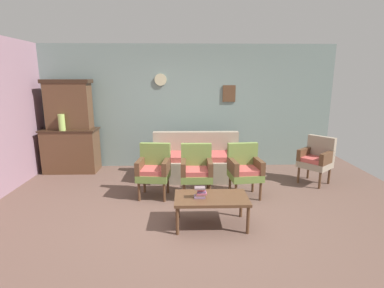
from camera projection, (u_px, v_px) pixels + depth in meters
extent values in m
plane|color=brown|center=(191.00, 217.00, 4.32)|extent=(7.68, 7.68, 0.00)
cube|color=gray|center=(188.00, 107.00, 6.58)|extent=(6.40, 0.06, 2.70)
cube|color=brown|center=(229.00, 94.00, 6.50)|extent=(0.28, 0.02, 0.36)
cylinder|color=beige|center=(161.00, 80.00, 6.39)|extent=(0.26, 0.03, 0.26)
cube|color=brown|center=(71.00, 151.00, 6.35)|extent=(1.10, 0.52, 0.90)
cube|color=#342115|center=(69.00, 130.00, 6.25)|extent=(1.16, 0.55, 0.03)
cube|color=brown|center=(69.00, 106.00, 6.22)|extent=(0.90, 0.36, 0.95)
cube|color=#342115|center=(66.00, 81.00, 6.10)|extent=(0.99, 0.38, 0.08)
cylinder|color=#A3C55F|center=(62.00, 122.00, 6.04)|extent=(0.13, 0.13, 0.34)
cube|color=gray|center=(196.00, 168.00, 5.95)|extent=(1.77, 0.81, 0.42)
cube|color=gray|center=(196.00, 143.00, 6.16)|extent=(1.77, 0.17, 0.48)
cube|color=gray|center=(237.00, 152.00, 5.89)|extent=(0.16, 0.80, 0.24)
cube|color=gray|center=(156.00, 153.00, 5.86)|extent=(0.16, 0.80, 0.24)
cube|color=#B74C47|center=(222.00, 156.00, 5.86)|extent=(0.46, 0.56, 0.10)
cube|color=#B74C47|center=(196.00, 156.00, 5.85)|extent=(0.46, 0.56, 0.10)
cube|color=#B74C47|center=(171.00, 156.00, 5.84)|extent=(0.46, 0.56, 0.10)
cube|color=olive|center=(154.00, 176.00, 4.99)|extent=(0.57, 0.53, 0.12)
cube|color=#B74C47|center=(153.00, 171.00, 4.95)|extent=(0.48, 0.45, 0.10)
cube|color=olive|center=(155.00, 156.00, 5.12)|extent=(0.53, 0.15, 0.46)
cube|color=brown|center=(166.00, 166.00, 4.93)|extent=(0.13, 0.49, 0.22)
cube|color=brown|center=(140.00, 166.00, 4.96)|extent=(0.13, 0.49, 0.22)
cylinder|color=brown|center=(164.00, 192.00, 4.83)|extent=(0.04, 0.04, 0.32)
cylinder|color=brown|center=(139.00, 192.00, 4.87)|extent=(0.04, 0.04, 0.32)
cylinder|color=brown|center=(168.00, 184.00, 5.20)|extent=(0.04, 0.04, 0.32)
cylinder|color=brown|center=(144.00, 184.00, 5.23)|extent=(0.04, 0.04, 0.32)
cube|color=olive|center=(197.00, 176.00, 4.95)|extent=(0.52, 0.48, 0.12)
cube|color=#B74C47|center=(197.00, 172.00, 4.91)|extent=(0.45, 0.41, 0.10)
cube|color=olive|center=(196.00, 156.00, 5.08)|extent=(0.52, 0.10, 0.46)
cube|color=brown|center=(210.00, 167.00, 4.92)|extent=(0.08, 0.48, 0.22)
cube|color=brown|center=(183.00, 167.00, 4.91)|extent=(0.08, 0.48, 0.22)
cylinder|color=brown|center=(210.00, 193.00, 4.82)|extent=(0.04, 0.04, 0.32)
cylinder|color=brown|center=(184.00, 193.00, 4.81)|extent=(0.04, 0.04, 0.32)
cylinder|color=brown|center=(208.00, 185.00, 5.19)|extent=(0.04, 0.04, 0.32)
cylinder|color=brown|center=(184.00, 185.00, 5.18)|extent=(0.04, 0.04, 0.32)
cube|color=olive|center=(245.00, 175.00, 4.99)|extent=(0.57, 0.53, 0.12)
cube|color=#B74C47|center=(246.00, 171.00, 4.95)|extent=(0.48, 0.45, 0.10)
cube|color=olive|center=(242.00, 156.00, 5.12)|extent=(0.53, 0.16, 0.46)
cube|color=brown|center=(258.00, 165.00, 4.98)|extent=(0.13, 0.49, 0.22)
cube|color=brown|center=(233.00, 166.00, 4.93)|extent=(0.13, 0.49, 0.22)
cylinder|color=brown|center=(260.00, 191.00, 4.89)|extent=(0.04, 0.04, 0.32)
cylinder|color=brown|center=(236.00, 192.00, 4.83)|extent=(0.04, 0.04, 0.32)
cylinder|color=brown|center=(253.00, 183.00, 5.25)|extent=(0.04, 0.04, 0.32)
cylinder|color=brown|center=(230.00, 184.00, 5.20)|extent=(0.04, 0.04, 0.32)
cube|color=gray|center=(315.00, 164.00, 5.62)|extent=(0.70, 0.71, 0.12)
cube|color=#B74C47|center=(315.00, 160.00, 5.59)|extent=(0.60, 0.60, 0.10)
cube|color=gray|center=(321.00, 148.00, 5.69)|extent=(0.41, 0.46, 0.46)
cube|color=brown|center=(327.00, 158.00, 5.43)|extent=(0.42, 0.37, 0.22)
cube|color=brown|center=(305.00, 154.00, 5.75)|extent=(0.42, 0.37, 0.22)
cylinder|color=brown|center=(320.00, 180.00, 5.40)|extent=(0.04, 0.04, 0.32)
cylinder|color=brown|center=(299.00, 175.00, 5.70)|extent=(0.04, 0.04, 0.32)
cylinder|color=brown|center=(329.00, 176.00, 5.64)|extent=(0.04, 0.04, 0.32)
cylinder|color=brown|center=(308.00, 171.00, 5.95)|extent=(0.04, 0.04, 0.32)
cube|color=brown|center=(211.00, 198.00, 4.01)|extent=(1.00, 0.56, 0.04)
cylinder|color=brown|center=(178.00, 205.00, 4.28)|extent=(0.04, 0.04, 0.38)
cylinder|color=brown|center=(241.00, 205.00, 4.31)|extent=(0.04, 0.04, 0.38)
cylinder|color=brown|center=(177.00, 221.00, 3.82)|extent=(0.04, 0.04, 0.38)
cylinder|color=brown|center=(248.00, 220.00, 3.84)|extent=(0.04, 0.04, 0.38)
cube|color=gray|center=(200.00, 197.00, 3.98)|extent=(0.15, 0.10, 0.03)
cube|color=tan|center=(201.00, 195.00, 3.98)|extent=(0.12, 0.09, 0.02)
cube|color=#BC5972|center=(202.00, 194.00, 3.96)|extent=(0.13, 0.07, 0.03)
cube|color=slate|center=(202.00, 191.00, 3.97)|extent=(0.11, 0.10, 0.03)
cube|color=#E55350|center=(201.00, 189.00, 3.96)|extent=(0.10, 0.07, 0.03)
cube|color=slate|center=(200.00, 188.00, 3.93)|extent=(0.14, 0.10, 0.03)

